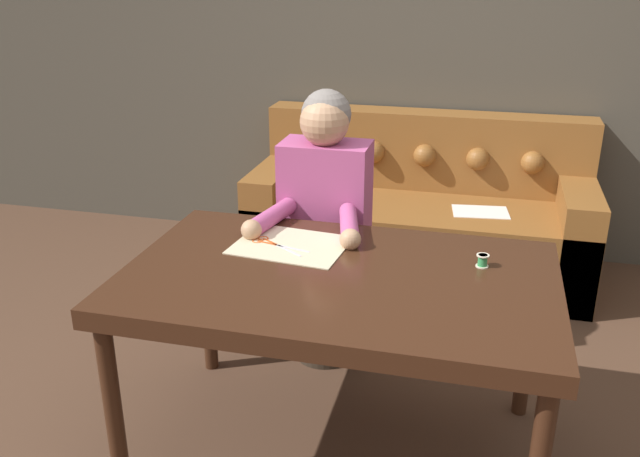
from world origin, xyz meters
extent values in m
plane|color=#4C3323|center=(0.00, 0.00, 0.00)|extent=(16.00, 16.00, 0.00)
cube|color=#474238|center=(0.00, 2.06, 1.30)|extent=(8.00, 0.06, 2.60)
cube|color=#381E11|center=(-0.10, -0.03, 0.70)|extent=(1.47, 0.92, 0.07)
cylinder|color=#381E11|center=(-0.78, -0.43, 0.33)|extent=(0.06, 0.06, 0.67)
cylinder|color=#381E11|center=(-0.78, 0.36, 0.33)|extent=(0.06, 0.06, 0.67)
cylinder|color=#381E11|center=(0.57, 0.36, 0.33)|extent=(0.06, 0.06, 0.67)
cube|color=brown|center=(0.00, 1.62, 0.22)|extent=(1.91, 0.79, 0.44)
cube|color=brown|center=(0.00, 1.90, 0.67)|extent=(1.91, 0.22, 0.46)
cube|color=brown|center=(-0.85, 1.62, 0.30)|extent=(0.20, 0.79, 0.60)
cube|color=brown|center=(0.86, 1.62, 0.30)|extent=(0.20, 0.79, 0.60)
sphere|color=brown|center=(-0.60, 1.77, 0.67)|extent=(0.13, 0.13, 0.13)
sphere|color=brown|center=(-0.30, 1.77, 0.67)|extent=(0.13, 0.13, 0.13)
sphere|color=brown|center=(0.00, 1.77, 0.67)|extent=(0.13, 0.13, 0.13)
sphere|color=brown|center=(0.30, 1.77, 0.67)|extent=(0.13, 0.13, 0.13)
sphere|color=brown|center=(0.60, 1.77, 0.67)|extent=(0.13, 0.13, 0.13)
cube|color=white|center=(0.35, 1.52, 0.44)|extent=(0.32, 0.24, 0.00)
cylinder|color=#33281E|center=(-0.31, 0.60, 0.23)|extent=(0.28, 0.28, 0.46)
cube|color=#B24C84|center=(-0.31, 0.60, 0.74)|extent=(0.38, 0.22, 0.57)
sphere|color=tan|center=(-0.31, 0.58, 1.11)|extent=(0.20, 0.20, 0.20)
sphere|color=slate|center=(-0.31, 0.61, 1.14)|extent=(0.21, 0.21, 0.21)
cylinder|color=#B24C84|center=(-0.47, 0.33, 0.77)|extent=(0.13, 0.31, 0.07)
sphere|color=tan|center=(-0.50, 0.18, 0.77)|extent=(0.08, 0.08, 0.08)
cylinder|color=#B24C84|center=(-0.15, 0.33, 0.77)|extent=(0.14, 0.31, 0.07)
sphere|color=tan|center=(-0.11, 0.19, 0.77)|extent=(0.08, 0.08, 0.08)
cube|color=beige|center=(-0.33, 0.15, 0.74)|extent=(0.44, 0.35, 0.00)
cube|color=silver|center=(-0.31, 0.12, 0.74)|extent=(0.14, 0.04, 0.00)
cube|color=#D1511E|center=(-0.42, 0.15, 0.74)|extent=(0.09, 0.03, 0.00)
torus|color=#D1511E|center=(-0.46, 0.16, 0.74)|extent=(0.04, 0.04, 0.01)
cube|color=silver|center=(-0.32, 0.10, 0.74)|extent=(0.12, 0.09, 0.00)
cube|color=#D1511E|center=(-0.41, 0.16, 0.74)|extent=(0.08, 0.06, 0.00)
torus|color=#D1511E|center=(-0.45, 0.19, 0.74)|extent=(0.04, 0.04, 0.01)
cylinder|color=silver|center=(-0.38, 0.14, 0.74)|extent=(0.01, 0.01, 0.01)
cylinder|color=#338C4C|center=(0.37, 0.14, 0.76)|extent=(0.03, 0.03, 0.04)
cylinder|color=beige|center=(0.37, 0.14, 0.78)|extent=(0.04, 0.04, 0.00)
cylinder|color=beige|center=(0.37, 0.14, 0.74)|extent=(0.04, 0.04, 0.00)
camera|label=1|loc=(0.35, -2.07, 1.73)|focal=38.00mm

